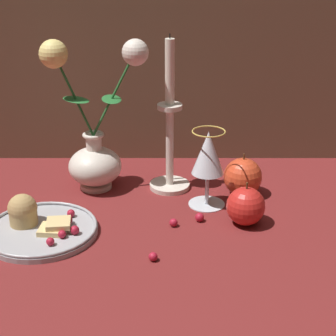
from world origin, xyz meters
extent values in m
plane|color=maroon|center=(0.00, 0.00, 0.00)|extent=(2.40, 2.40, 0.00)
cylinder|color=silver|center=(-0.15, 0.16, 0.01)|extent=(0.07, 0.07, 0.01)
ellipsoid|color=silver|center=(-0.15, 0.16, 0.05)|extent=(0.11, 0.11, 0.08)
cylinder|color=silver|center=(-0.15, 0.16, 0.10)|extent=(0.03, 0.03, 0.04)
torus|color=silver|center=(-0.15, 0.16, 0.12)|extent=(0.05, 0.05, 0.01)
cylinder|color=#23662D|center=(-0.18, 0.16, 0.21)|extent=(0.08, 0.01, 0.17)
ellipsoid|color=#23662D|center=(-0.18, 0.16, 0.20)|extent=(0.08, 0.08, 0.00)
sphere|color=#EFD67A|center=(-0.22, 0.16, 0.30)|extent=(0.06, 0.06, 0.06)
cylinder|color=#23662D|center=(-0.10, 0.16, 0.21)|extent=(0.10, 0.02, 0.18)
ellipsoid|color=#23662D|center=(-0.11, 0.16, 0.20)|extent=(0.06, 0.08, 0.00)
sphere|color=silver|center=(-0.06, 0.15, 0.30)|extent=(0.05, 0.05, 0.05)
cylinder|color=#A3A3A8|center=(-0.23, -0.04, 0.01)|extent=(0.21, 0.21, 0.01)
torus|color=#A3A3A8|center=(-0.23, -0.04, 0.01)|extent=(0.21, 0.21, 0.01)
cylinder|color=tan|center=(-0.26, -0.02, 0.03)|extent=(0.05, 0.05, 0.03)
sphere|color=tan|center=(-0.26, -0.02, 0.04)|extent=(0.06, 0.06, 0.06)
cube|color=#DBBC7A|center=(-0.21, -0.05, 0.01)|extent=(0.05, 0.05, 0.01)
cube|color=#DBBC7A|center=(-0.19, -0.05, 0.03)|extent=(0.05, 0.05, 0.01)
sphere|color=#AD192D|center=(-0.20, -0.10, 0.02)|extent=(0.01, 0.01, 0.01)
sphere|color=#AD192D|center=(-0.18, -0.07, 0.02)|extent=(0.01, 0.01, 0.01)
sphere|color=#AD192D|center=(-0.16, -0.06, 0.02)|extent=(0.02, 0.02, 0.02)
sphere|color=#AD192D|center=(-0.18, -0.02, 0.02)|extent=(0.02, 0.02, 0.02)
sphere|color=#AD192D|center=(-0.18, 0.01, 0.02)|extent=(0.02, 0.02, 0.02)
cylinder|color=silver|center=(0.09, 0.08, 0.00)|extent=(0.08, 0.08, 0.00)
cylinder|color=silver|center=(0.09, 0.08, 0.04)|extent=(0.01, 0.01, 0.07)
cone|color=silver|center=(0.09, 0.08, 0.12)|extent=(0.07, 0.07, 0.09)
cone|color=maroon|center=(0.09, 0.08, 0.10)|extent=(0.06, 0.06, 0.06)
torus|color=gold|center=(0.09, 0.08, 0.16)|extent=(0.07, 0.07, 0.00)
cylinder|color=silver|center=(0.01, 0.16, 0.01)|extent=(0.09, 0.09, 0.01)
cylinder|color=silver|center=(0.01, 0.16, 0.10)|extent=(0.02, 0.02, 0.17)
cylinder|color=silver|center=(0.01, 0.16, 0.19)|extent=(0.05, 0.05, 0.01)
cylinder|color=silver|center=(0.01, 0.16, 0.26)|extent=(0.02, 0.02, 0.14)
cylinder|color=black|center=(0.01, 0.16, 0.33)|extent=(0.00, 0.00, 0.01)
sphere|color=#D14223|center=(0.17, 0.13, 0.04)|extent=(0.08, 0.08, 0.08)
cylinder|color=#4C3319|center=(0.17, 0.13, 0.09)|extent=(0.00, 0.00, 0.01)
sphere|color=red|center=(0.16, 0.00, 0.04)|extent=(0.08, 0.08, 0.08)
cylinder|color=#4C3319|center=(0.16, 0.00, 0.08)|extent=(0.00, 0.00, 0.01)
sphere|color=#AD192D|center=(0.02, -0.01, 0.01)|extent=(0.02, 0.02, 0.02)
sphere|color=#AD192D|center=(0.07, 0.01, 0.01)|extent=(0.02, 0.02, 0.02)
sphere|color=#AD192D|center=(-0.02, -0.13, 0.01)|extent=(0.02, 0.02, 0.02)
camera|label=1|loc=(0.01, -0.96, 0.53)|focal=60.00mm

